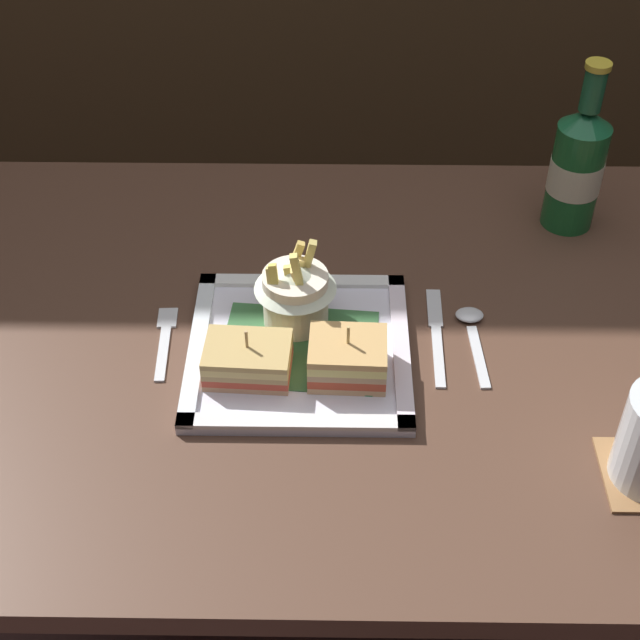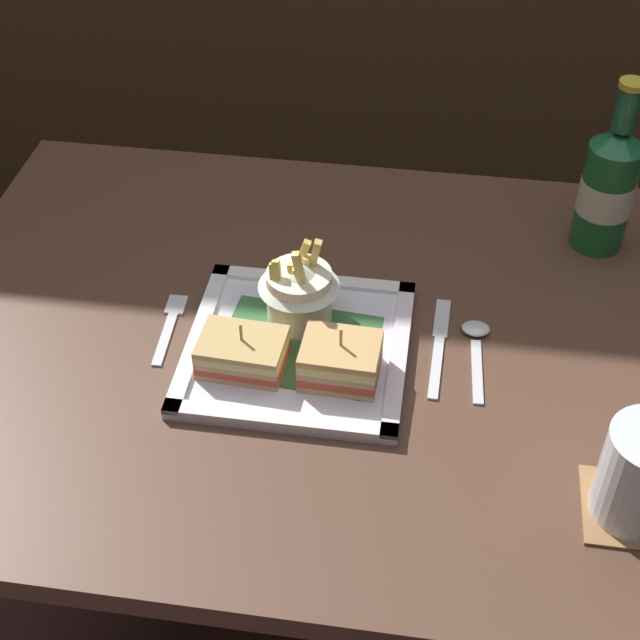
% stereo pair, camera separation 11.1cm
% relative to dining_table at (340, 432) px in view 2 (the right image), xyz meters
% --- Properties ---
extents(dining_table, '(1.07, 0.77, 0.74)m').
position_rel_dining_table_xyz_m(dining_table, '(0.00, 0.00, 0.00)').
color(dining_table, '#513527').
rests_on(dining_table, ground_plane).
extents(square_plate, '(0.26, 0.26, 0.02)m').
position_rel_dining_table_xyz_m(square_plate, '(-0.05, -0.03, 0.18)').
color(square_plate, white).
rests_on(square_plate, dining_table).
extents(sandwich_half_left, '(0.10, 0.08, 0.06)m').
position_rel_dining_table_xyz_m(sandwich_half_left, '(-0.11, -0.08, 0.20)').
color(sandwich_half_left, tan).
rests_on(sandwich_half_left, square_plate).
extents(sandwich_half_right, '(0.09, 0.08, 0.07)m').
position_rel_dining_table_xyz_m(sandwich_half_right, '(0.01, -0.08, 0.21)').
color(sandwich_half_right, tan).
rests_on(sandwich_half_right, square_plate).
extents(fries_cup, '(0.10, 0.10, 0.12)m').
position_rel_dining_table_xyz_m(fries_cup, '(-0.05, 0.01, 0.23)').
color(fries_cup, silver).
rests_on(fries_cup, square_plate).
extents(beer_bottle, '(0.07, 0.07, 0.24)m').
position_rel_dining_table_xyz_m(beer_bottle, '(0.32, 0.24, 0.27)').
color(beer_bottle, '#1A5F2A').
rests_on(beer_bottle, dining_table).
extents(drink_coaster, '(0.10, 0.10, 0.00)m').
position_rel_dining_table_xyz_m(drink_coaster, '(0.33, -0.21, 0.18)').
color(drink_coaster, '#9A6C41').
rests_on(drink_coaster, dining_table).
extents(fork, '(0.03, 0.13, 0.00)m').
position_rel_dining_table_xyz_m(fork, '(-0.21, -0.01, 0.18)').
color(fork, silver).
rests_on(fork, dining_table).
extents(knife, '(0.02, 0.18, 0.00)m').
position_rel_dining_table_xyz_m(knife, '(0.12, 0.01, 0.18)').
color(knife, silver).
rests_on(knife, dining_table).
extents(spoon, '(0.03, 0.14, 0.01)m').
position_rel_dining_table_xyz_m(spoon, '(0.16, 0.01, 0.18)').
color(spoon, silver).
rests_on(spoon, dining_table).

